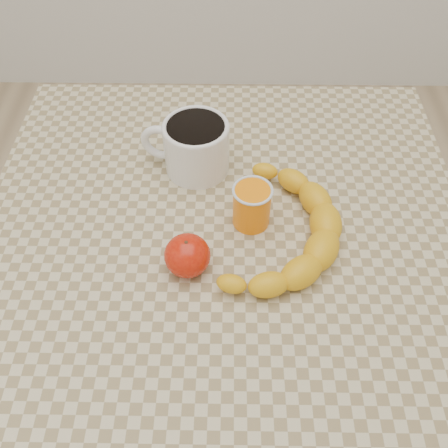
{
  "coord_description": "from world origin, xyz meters",
  "views": [
    {
      "loc": [
        0.01,
        -0.5,
        1.37
      ],
      "look_at": [
        0.0,
        0.0,
        0.77
      ],
      "focal_mm": 40.0,
      "sensor_mm": 36.0,
      "label": 1
    }
  ],
  "objects_px": {
    "table": "(224,263)",
    "orange_juice_glass": "(252,205)",
    "coffee_mug": "(195,145)",
    "apple": "(187,255)",
    "banana": "(280,230)"
  },
  "relations": [
    {
      "from": "table",
      "to": "banana",
      "type": "distance_m",
      "value": 0.14
    },
    {
      "from": "orange_juice_glass",
      "to": "apple",
      "type": "distance_m",
      "value": 0.14
    },
    {
      "from": "table",
      "to": "coffee_mug",
      "type": "bearing_deg",
      "value": 109.37
    },
    {
      "from": "coffee_mug",
      "to": "banana",
      "type": "distance_m",
      "value": 0.22
    },
    {
      "from": "table",
      "to": "banana",
      "type": "relative_size",
      "value": 2.09
    },
    {
      "from": "orange_juice_glass",
      "to": "banana",
      "type": "bearing_deg",
      "value": -42.14
    },
    {
      "from": "table",
      "to": "orange_juice_glass",
      "type": "relative_size",
      "value": 10.66
    },
    {
      "from": "orange_juice_glass",
      "to": "banana",
      "type": "relative_size",
      "value": 0.2
    },
    {
      "from": "table",
      "to": "coffee_mug",
      "type": "xyz_separation_m",
      "value": [
        -0.05,
        0.15,
        0.14
      ]
    },
    {
      "from": "table",
      "to": "orange_juice_glass",
      "type": "height_order",
      "value": "orange_juice_glass"
    },
    {
      "from": "table",
      "to": "apple",
      "type": "relative_size",
      "value": 9.05
    },
    {
      "from": "table",
      "to": "banana",
      "type": "height_order",
      "value": "banana"
    },
    {
      "from": "table",
      "to": "coffee_mug",
      "type": "height_order",
      "value": "coffee_mug"
    },
    {
      "from": "coffee_mug",
      "to": "banana",
      "type": "relative_size",
      "value": 0.44
    },
    {
      "from": "coffee_mug",
      "to": "apple",
      "type": "height_order",
      "value": "coffee_mug"
    }
  ]
}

